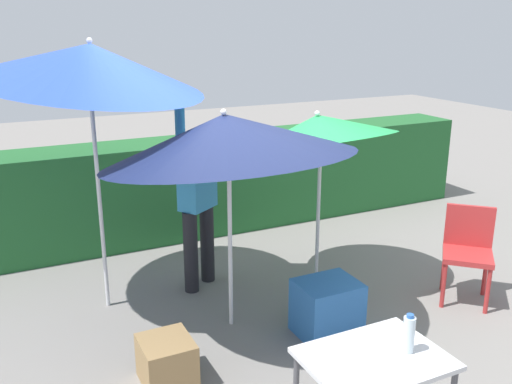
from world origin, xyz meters
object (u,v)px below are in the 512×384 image
object	(u,v)px
crate_cardboard	(167,361)
umbrella_orange	(319,128)
folding_table	(374,370)
bottle_water	(409,334)
person_vendor	(197,197)
umbrella_yellow	(90,64)
chair_plastic	(468,248)
cooler_box	(327,308)
umbrella_rainbow	(226,137)

from	to	relation	value
crate_cardboard	umbrella_orange	bearing A→B (deg)	27.51
folding_table	bottle_water	size ratio (longest dim) A/B	3.33
umbrella_orange	person_vendor	distance (m)	1.33
umbrella_yellow	folding_table	distance (m)	3.26
chair_plastic	cooler_box	size ratio (longest dim) A/B	1.75
umbrella_orange	person_vendor	size ratio (longest dim) A/B	1.01
folding_table	person_vendor	bearing A→B (deg)	91.54
cooler_box	chair_plastic	bearing A→B (deg)	-0.98
umbrella_rainbow	cooler_box	distance (m)	1.67
umbrella_yellow	crate_cardboard	xyz separation A→B (m)	(0.13, -1.39, -2.04)
person_vendor	bottle_water	xyz separation A→B (m)	(0.27, -2.72, -0.09)
folding_table	chair_plastic	bearing A→B (deg)	32.18
umbrella_rainbow	person_vendor	bearing A→B (deg)	87.02
umbrella_orange	umbrella_yellow	distance (m)	2.13
umbrella_orange	cooler_box	bearing A→B (deg)	-115.79
folding_table	umbrella_orange	bearing A→B (deg)	65.89
umbrella_orange	bottle_water	xyz separation A→B (m)	(-0.82, -2.30, -0.74)
folding_table	umbrella_yellow	bearing A→B (deg)	110.09
crate_cardboard	bottle_water	bearing A→B (deg)	-51.91
umbrella_yellow	folding_table	xyz separation A→B (m)	(0.98, -2.68, -1.57)
umbrella_yellow	bottle_water	bearing A→B (deg)	-66.60
cooler_box	umbrella_rainbow	bearing A→B (deg)	144.47
umbrella_yellow	umbrella_orange	bearing A→B (deg)	-11.82
person_vendor	cooler_box	world-z (taller)	person_vendor
umbrella_rainbow	folding_table	world-z (taller)	umbrella_rainbow
umbrella_rainbow	person_vendor	size ratio (longest dim) A/B	1.11
crate_cardboard	cooler_box	bearing A→B (deg)	2.41
umbrella_rainbow	crate_cardboard	bearing A→B (deg)	-143.01
umbrella_orange	bottle_water	distance (m)	2.55
person_vendor	folding_table	distance (m)	2.70
chair_plastic	umbrella_rainbow	bearing A→B (deg)	166.88
cooler_box	umbrella_yellow	bearing A→B (deg)	139.51
umbrella_orange	crate_cardboard	world-z (taller)	umbrella_orange
umbrella_yellow	folding_table	size ratio (longest dim) A/B	3.21
umbrella_yellow	umbrella_rainbow	bearing A→B (deg)	-43.98
umbrella_yellow	person_vendor	world-z (taller)	umbrella_yellow
umbrella_rainbow	chair_plastic	world-z (taller)	umbrella_rainbow
person_vendor	cooler_box	size ratio (longest dim) A/B	3.69
umbrella_rainbow	cooler_box	bearing A→B (deg)	-35.53
umbrella_yellow	person_vendor	bearing A→B (deg)	0.15
cooler_box	bottle_water	distance (m)	1.57
umbrella_rainbow	cooler_box	size ratio (longest dim) A/B	4.08
umbrella_rainbow	person_vendor	xyz separation A→B (m)	(0.04, 0.84, -0.74)
umbrella_yellow	bottle_water	xyz separation A→B (m)	(1.18, -2.72, -1.37)
cooler_box	crate_cardboard	bearing A→B (deg)	-177.59
person_vendor	folding_table	size ratio (longest dim) A/B	2.35
umbrella_yellow	crate_cardboard	size ratio (longest dim) A/B	6.47
cooler_box	folding_table	distance (m)	1.52
cooler_box	folding_table	bearing A→B (deg)	-112.96
umbrella_yellow	crate_cardboard	distance (m)	2.47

